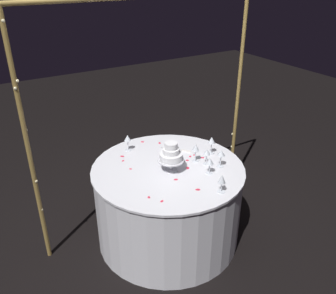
# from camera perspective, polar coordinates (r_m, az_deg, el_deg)

# --- Properties ---
(ground_plane) EXTENTS (12.00, 12.00, 0.00)m
(ground_plane) POSITION_cam_1_polar(r_m,az_deg,el_deg) (3.51, 0.00, -13.99)
(ground_plane) COLOR black
(decorative_arch) EXTENTS (2.12, 0.06, 2.11)m
(decorative_arch) POSITION_cam_1_polar(r_m,az_deg,el_deg) (3.07, -3.30, 9.76)
(decorative_arch) COLOR olive
(decorative_arch) RESTS_ON ground
(main_table) EXTENTS (1.32, 1.32, 0.76)m
(main_table) POSITION_cam_1_polar(r_m,az_deg,el_deg) (3.27, 0.00, -9.00)
(main_table) COLOR white
(main_table) RESTS_ON ground
(tiered_cake) EXTENTS (0.22, 0.22, 0.26)m
(tiered_cake) POSITION_cam_1_polar(r_m,az_deg,el_deg) (2.94, 0.49, -1.23)
(tiered_cake) COLOR silver
(tiered_cake) RESTS_ON main_table
(wine_glass_0) EXTENTS (0.06, 0.06, 0.17)m
(wine_glass_0) POSITION_cam_1_polar(r_m,az_deg,el_deg) (3.10, 4.46, -0.18)
(wine_glass_0) COLOR silver
(wine_glass_0) RESTS_ON main_table
(wine_glass_1) EXTENTS (0.07, 0.07, 0.16)m
(wine_glass_1) POSITION_cam_1_polar(r_m,az_deg,el_deg) (3.25, 7.01, 0.96)
(wine_glass_1) COLOR silver
(wine_glass_1) RESTS_ON main_table
(wine_glass_2) EXTENTS (0.06, 0.06, 0.16)m
(wine_glass_2) POSITION_cam_1_polar(r_m,az_deg,el_deg) (2.72, 8.65, -5.19)
(wine_glass_2) COLOR silver
(wine_glass_2) RESTS_ON main_table
(wine_glass_3) EXTENTS (0.07, 0.07, 0.16)m
(wine_glass_3) POSITION_cam_1_polar(r_m,az_deg,el_deg) (3.05, 8.51, -1.10)
(wine_glass_3) COLOR silver
(wine_glass_3) RESTS_ON main_table
(wine_glass_4) EXTENTS (0.06, 0.06, 0.15)m
(wine_glass_4) POSITION_cam_1_polar(r_m,az_deg,el_deg) (3.31, -6.50, 1.31)
(wine_glass_4) COLOR silver
(wine_glass_4) RESTS_ON main_table
(wine_glass_5) EXTENTS (0.07, 0.07, 0.15)m
(wine_glass_5) POSITION_cam_1_polar(r_m,az_deg,el_deg) (2.94, 6.70, -2.34)
(wine_glass_5) COLOR silver
(wine_glass_5) RESTS_ON main_table
(wine_glass_6) EXTENTS (0.06, 0.06, 0.15)m
(wine_glass_6) POSITION_cam_1_polar(r_m,az_deg,el_deg) (3.08, 6.23, -0.98)
(wine_glass_6) COLOR silver
(wine_glass_6) RESTS_ON main_table
(cake_knife) EXTENTS (0.21, 0.24, 0.01)m
(cake_knife) POSITION_cam_1_polar(r_m,az_deg,el_deg) (3.34, 1.53, -0.47)
(cake_knife) COLOR silver
(cake_knife) RESTS_ON main_table
(rose_petal_0) EXTENTS (0.05, 0.05, 0.00)m
(rose_petal_0) POSITION_cam_1_polar(r_m,az_deg,el_deg) (3.06, 3.18, -3.38)
(rose_petal_0) COLOR #E02D47
(rose_petal_0) RESTS_ON main_table
(rose_petal_1) EXTENTS (0.04, 0.03, 0.00)m
(rose_petal_1) POSITION_cam_1_polar(r_m,az_deg,el_deg) (3.17, 3.12, -2.15)
(rose_petal_1) COLOR #E02D47
(rose_petal_1) RESTS_ON main_table
(rose_petal_2) EXTENTS (0.05, 0.05, 0.00)m
(rose_petal_2) POSITION_cam_1_polar(r_m,az_deg,el_deg) (3.26, -7.36, -1.49)
(rose_petal_2) COLOR #E02D47
(rose_petal_2) RESTS_ON main_table
(rose_petal_3) EXTENTS (0.04, 0.04, 0.00)m
(rose_petal_3) POSITION_cam_1_polar(r_m,az_deg,el_deg) (3.14, -1.13, -2.43)
(rose_petal_3) COLOR #E02D47
(rose_petal_3) RESTS_ON main_table
(rose_petal_4) EXTENTS (0.04, 0.03, 0.00)m
(rose_petal_4) POSITION_cam_1_polar(r_m,az_deg,el_deg) (2.65, -0.98, -8.69)
(rose_petal_4) COLOR #E02D47
(rose_petal_4) RESTS_ON main_table
(rose_petal_5) EXTENTS (0.04, 0.04, 0.00)m
(rose_petal_5) POSITION_cam_1_polar(r_m,az_deg,el_deg) (3.50, -4.11, 0.84)
(rose_petal_5) COLOR #E02D47
(rose_petal_5) RESTS_ON main_table
(rose_petal_6) EXTENTS (0.03, 0.03, 0.00)m
(rose_petal_6) POSITION_cam_1_polar(r_m,az_deg,el_deg) (3.26, 4.25, -1.29)
(rose_petal_6) COLOR #E02D47
(rose_petal_6) RESTS_ON main_table
(rose_petal_7) EXTENTS (0.03, 0.04, 0.00)m
(rose_petal_7) POSITION_cam_1_polar(r_m,az_deg,el_deg) (3.47, -1.36, 0.64)
(rose_petal_7) COLOR #E02D47
(rose_petal_7) RESTS_ON main_table
(rose_petal_8) EXTENTS (0.03, 0.04, 0.00)m
(rose_petal_8) POSITION_cam_1_polar(r_m,az_deg,el_deg) (3.49, 0.94, 0.78)
(rose_petal_8) COLOR #E02D47
(rose_petal_8) RESTS_ON main_table
(rose_petal_9) EXTENTS (0.04, 0.04, 0.00)m
(rose_petal_9) POSITION_cam_1_polar(r_m,az_deg,el_deg) (2.90, 1.27, -5.24)
(rose_petal_9) COLOR #E02D47
(rose_petal_9) RESTS_ON main_table
(rose_petal_10) EXTENTS (0.04, 0.04, 0.00)m
(rose_petal_10) POSITION_cam_1_polar(r_m,az_deg,el_deg) (3.22, 5.55, -1.71)
(rose_petal_10) COLOR #E02D47
(rose_petal_10) RESTS_ON main_table
(rose_petal_11) EXTENTS (0.03, 0.03, 0.00)m
(rose_petal_11) POSITION_cam_1_polar(r_m,az_deg,el_deg) (3.20, 0.21, -1.80)
(rose_petal_11) COLOR #E02D47
(rose_petal_11) RESTS_ON main_table
(rose_petal_12) EXTENTS (0.03, 0.03, 0.00)m
(rose_petal_12) POSITION_cam_1_polar(r_m,az_deg,el_deg) (3.05, -6.02, -3.51)
(rose_petal_12) COLOR #E02D47
(rose_petal_12) RESTS_ON main_table
(rose_petal_13) EXTENTS (0.05, 0.04, 0.00)m
(rose_petal_13) POSITION_cam_1_polar(r_m,az_deg,el_deg) (2.78, 4.82, -6.82)
(rose_petal_13) COLOR #E02D47
(rose_petal_13) RESTS_ON main_table
(rose_petal_14) EXTENTS (0.04, 0.04, 0.00)m
(rose_petal_14) POSITION_cam_1_polar(r_m,az_deg,el_deg) (3.23, 3.57, -1.53)
(rose_petal_14) COLOR #E02D47
(rose_petal_14) RESTS_ON main_table
(rose_petal_15) EXTENTS (0.03, 0.03, 0.00)m
(rose_petal_15) POSITION_cam_1_polar(r_m,az_deg,el_deg) (3.18, -7.22, -2.21)
(rose_petal_15) COLOR #E02D47
(rose_petal_15) RESTS_ON main_table
(rose_petal_16) EXTENTS (0.03, 0.03, 0.00)m
(rose_petal_16) POSITION_cam_1_polar(r_m,az_deg,el_deg) (2.69, -3.08, -8.06)
(rose_petal_16) COLOR #E02D47
(rose_petal_16) RESTS_ON main_table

